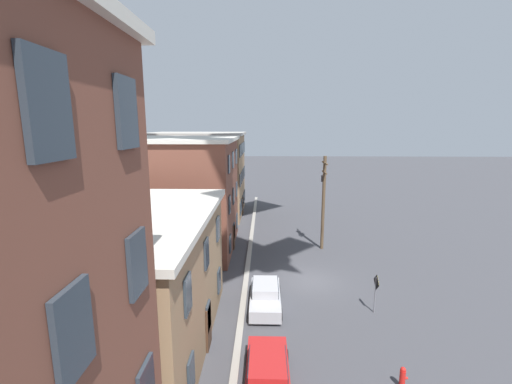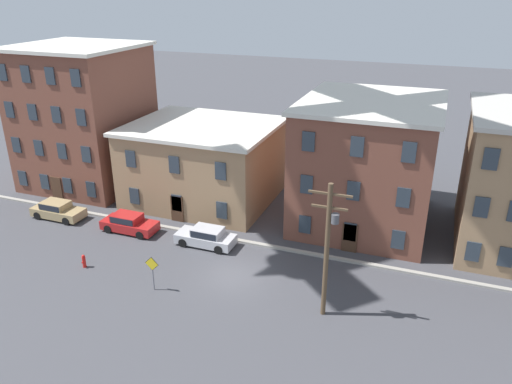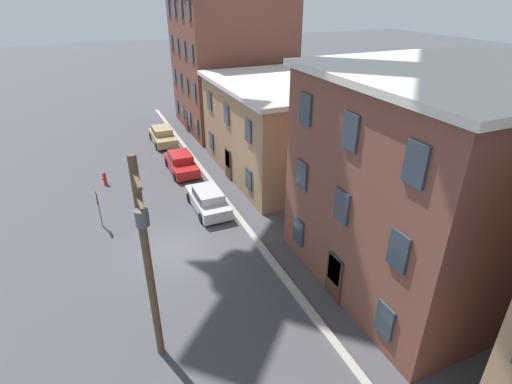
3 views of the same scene
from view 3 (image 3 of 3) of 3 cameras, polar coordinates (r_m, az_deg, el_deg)
ground_plane at (r=22.38m, az=-11.83°, el=-8.14°), size 200.00×200.00×0.00m
kerb_strip at (r=23.35m, az=-1.01°, el=-5.62°), size 56.00×0.36×0.16m
apartment_corner at (r=40.67m, az=-3.53°, el=18.32°), size 10.51×10.13×12.98m
apartment_midblock at (r=30.66m, az=5.02°, el=9.42°), size 12.43×10.62×6.83m
apartment_far at (r=20.39m, az=26.21°, el=1.79°), size 10.52×12.36×9.85m
car_tan at (r=37.70m, az=-13.21°, el=7.92°), size 4.40×1.92×1.43m
car_red at (r=31.35m, az=-10.64°, el=4.23°), size 4.40×1.92×1.43m
car_silver at (r=25.51m, az=-6.87°, el=-1.04°), size 4.40×1.92×1.43m
caution_sign at (r=24.90m, az=-21.68°, el=-1.47°), size 0.96×0.08×2.39m
utility_pole at (r=14.15m, az=-15.34°, el=-8.64°), size 2.40×0.44×8.29m
fire_hydrant at (r=30.73m, az=-20.80°, el=1.83°), size 0.24×0.34×0.96m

